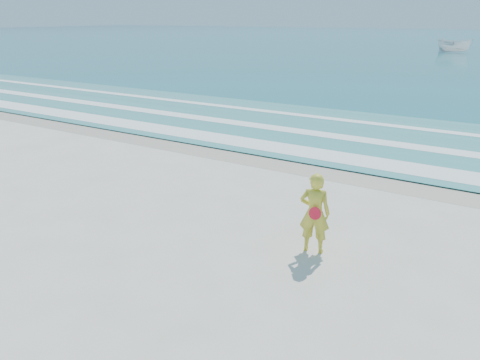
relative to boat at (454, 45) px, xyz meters
The scene contains 8 objects.
ground 67.86m from the boat, 86.21° to the right, with size 400.00×400.00×0.00m, color silver.
wet_sand 58.88m from the boat, 85.63° to the right, with size 400.00×2.40×0.00m, color #B2A893.
shallow 53.90m from the boat, 85.22° to the right, with size 400.00×10.00×0.01m, color #59B7AD.
foam_near 57.59m from the boat, 85.53° to the right, with size 400.00×1.40×0.01m, color white.
foam_mid 54.70m from the boat, 85.29° to the right, with size 400.00×0.90×0.01m, color white.
foam_far 51.41m from the boat, 84.99° to the right, with size 400.00×0.60×0.01m, color white.
boat is the anchor object (origin of this frame).
woman 64.78m from the boat, 83.91° to the right, with size 0.73×0.57×1.79m.
Camera 1 is at (5.87, -5.29, 4.84)m, focal length 35.00 mm.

